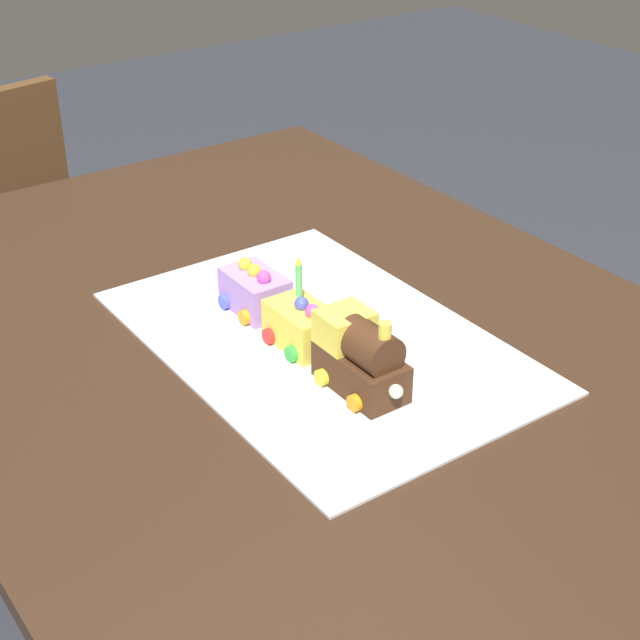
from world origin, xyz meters
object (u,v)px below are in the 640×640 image
at_px(dining_table, 287,387).
at_px(cake_car_caboose_lavender, 255,291).
at_px(birthday_candle, 299,277).
at_px(cake_locomotive, 360,356).
at_px(cake_car_flatbed_lemon, 302,326).

distance_m(dining_table, cake_car_caboose_lavender, 0.15).
distance_m(dining_table, birthday_candle, 0.22).
distance_m(cake_locomotive, cake_car_caboose_lavender, 0.25).
height_order(cake_car_caboose_lavender, birthday_candle, birthday_candle).
distance_m(cake_locomotive, birthday_candle, 0.14).
distance_m(cake_locomotive, cake_car_flatbed_lemon, 0.13).
distance_m(cake_car_flatbed_lemon, birthday_candle, 0.07).
height_order(cake_car_flatbed_lemon, cake_car_caboose_lavender, same).
xyz_separation_m(cake_car_flatbed_lemon, birthday_candle, (0.01, -0.00, 0.07)).
relative_size(dining_table, cake_locomotive, 10.00).
height_order(cake_locomotive, birthday_candle, birthday_candle).
bearing_deg(cake_car_flatbed_lemon, birthday_candle, -0.00).
bearing_deg(cake_car_flatbed_lemon, cake_car_caboose_lavender, 0.00).
xyz_separation_m(dining_table, birthday_candle, (-0.06, 0.02, 0.21)).
bearing_deg(dining_table, cake_locomotive, 175.22).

